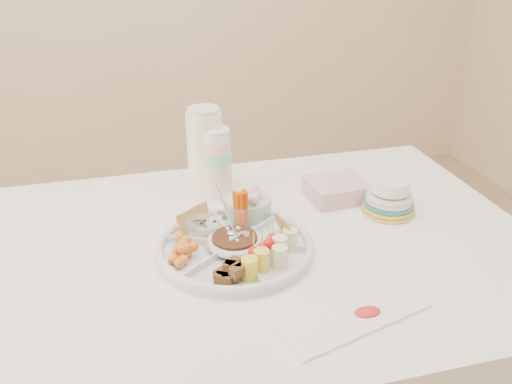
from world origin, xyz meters
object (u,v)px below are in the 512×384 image
object	(u,v)px
party_tray	(235,244)
dining_table	(244,359)
thermos	(205,150)
plate_stack	(389,197)

from	to	relation	value
party_tray	dining_table	bearing A→B (deg)	46.52
thermos	plate_stack	world-z (taller)	thermos
party_tray	thermos	world-z (taller)	thermos
dining_table	party_tray	size ratio (longest dim) A/B	4.00
party_tray	thermos	bearing A→B (deg)	91.37
dining_table	party_tray	world-z (taller)	party_tray
dining_table	plate_stack	xyz separation A→B (m)	(0.44, 0.07, 0.43)
party_tray	plate_stack	world-z (taller)	plate_stack
thermos	plate_stack	distance (m)	0.54
dining_table	party_tray	bearing A→B (deg)	-133.48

